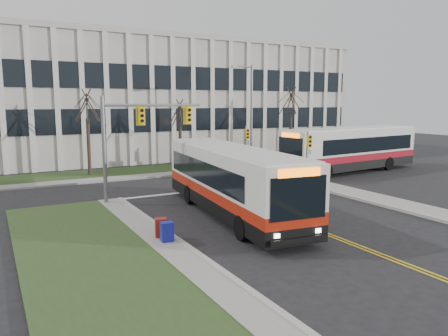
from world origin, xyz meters
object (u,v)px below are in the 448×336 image
at_px(bus_main, 232,182).
at_px(bus_cross, 350,150).
at_px(streetlight, 250,110).
at_px(newspaper_box_red, 161,229).
at_px(newspaper_box_blue, 167,233).
at_px(directory_sign, 189,156).

distance_m(bus_main, bus_cross, 17.80).
bearing_deg(streetlight, newspaper_box_red, -131.61).
height_order(bus_main, newspaper_box_blue, bus_main).
height_order(streetlight, newspaper_box_red, streetlight).
relative_size(directory_sign, bus_main, 0.15).
height_order(newspaper_box_blue, newspaper_box_red, same).
bearing_deg(bus_cross, newspaper_box_blue, -68.38).
relative_size(streetlight, newspaper_box_blue, 9.68).
bearing_deg(newspaper_box_blue, directory_sign, 69.86).
bearing_deg(newspaper_box_blue, bus_main, 38.01).
distance_m(streetlight, newspaper_box_red, 22.82).
xyz_separation_m(bus_cross, newspaper_box_blue, (-20.76, -10.73, -1.36)).
distance_m(directory_sign, bus_cross, 13.97).
bearing_deg(newspaper_box_blue, bus_cross, 33.66).
bearing_deg(bus_cross, newspaper_box_red, -69.90).
xyz_separation_m(bus_cross, newspaper_box_red, (-20.76, -10.04, -1.36)).
relative_size(streetlight, directory_sign, 4.60).
bearing_deg(bus_cross, streetlight, -144.00).
distance_m(directory_sign, newspaper_box_red, 20.27).
relative_size(newspaper_box_blue, newspaper_box_red, 1.00).
distance_m(bus_main, newspaper_box_blue, 5.73).
distance_m(directory_sign, bus_main, 16.40).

